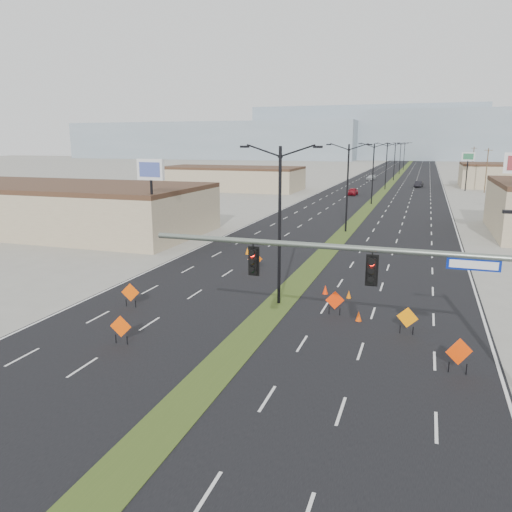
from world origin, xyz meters
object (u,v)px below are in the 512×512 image
(streetlight_5, at_px, (400,157))
(car_mid, at_px, (419,184))
(car_far, at_px, (371,178))
(construction_sign_3, at_px, (335,301))
(car_left, at_px, (353,192))
(construction_sign_0, at_px, (121,327))
(streetlight_2, at_px, (373,172))
(cone_1, at_px, (359,316))
(cone_3, at_px, (247,251))
(construction_sign_2, at_px, (255,260))
(construction_sign_1, at_px, (130,293))
(cone_0, at_px, (325,290))
(streetlight_6, at_px, (404,155))
(signal_mast, at_px, (420,286))
(pole_sign_west, at_px, (151,177))
(streetlight_0, at_px, (280,221))
(streetlight_1, at_px, (347,185))
(construction_sign_5, at_px, (407,319))
(streetlight_4, at_px, (395,160))
(cone_2, at_px, (349,294))
(streetlight_3, at_px, (386,165))
(construction_sign_4, at_px, (459,353))
(pole_sign_east_far, at_px, (468,160))

(streetlight_5, distance_m, car_mid, 48.41)
(car_far, distance_m, construction_sign_3, 113.72)
(car_left, relative_size, car_mid, 0.97)
(construction_sign_0, bearing_deg, car_left, 81.73)
(streetlight_2, relative_size, cone_1, 16.34)
(car_left, height_order, cone_3, car_left)
(streetlight_5, distance_m, construction_sign_0, 149.18)
(construction_sign_2, relative_size, cone_3, 2.41)
(construction_sign_1, relative_size, construction_sign_2, 0.99)
(cone_0, distance_m, cone_3, 13.64)
(streetlight_6, bearing_deg, car_left, -92.95)
(signal_mast, bearing_deg, pole_sign_west, 138.88)
(streetlight_0, height_order, streetlight_1, same)
(streetlight_0, bearing_deg, construction_sign_2, 119.21)
(streetlight_6, xyz_separation_m, construction_sign_5, (8.07, -170.85, -4.51))
(streetlight_4, bearing_deg, construction_sign_0, -92.78)
(construction_sign_5, height_order, pole_sign_west, pole_sign_west)
(construction_sign_1, xyz_separation_m, cone_2, (12.83, 6.26, -0.64))
(streetlight_2, distance_m, construction_sign_2, 48.94)
(streetlight_5, relative_size, cone_0, 15.55)
(car_far, distance_m, pole_sign_west, 101.93)
(streetlight_3, bearing_deg, construction_sign_0, -93.61)
(car_far, xyz_separation_m, cone_0, (8.44, -109.28, -0.32))
(cone_2, bearing_deg, car_left, 97.81)
(streetlight_3, bearing_deg, car_left, -109.45)
(streetlight_5, height_order, construction_sign_2, streetlight_5)
(signal_mast, xyz_separation_m, construction_sign_4, (1.90, 2.95, -3.79))
(car_left, height_order, construction_sign_5, construction_sign_5)
(pole_sign_east_far, bearing_deg, streetlight_1, -84.50)
(streetlight_2, xyz_separation_m, cone_3, (-6.82, -43.00, -5.09))
(streetlight_3, relative_size, car_left, 2.40)
(streetlight_6, bearing_deg, streetlight_1, -90.00)
(streetlight_0, relative_size, car_mid, 2.32)
(cone_2, bearing_deg, signal_mast, -70.62)
(construction_sign_2, bearing_deg, streetlight_3, 64.16)
(car_mid, bearing_deg, cone_1, -83.04)
(car_left, height_order, cone_0, car_left)
(pole_sign_west, bearing_deg, cone_0, -16.94)
(streetlight_5, height_order, construction_sign_1, streetlight_5)
(streetlight_4, relative_size, streetlight_6, 1.00)
(streetlight_5, distance_m, car_far, 28.76)
(streetlight_6, bearing_deg, cone_1, -88.20)
(construction_sign_3, height_order, cone_3, construction_sign_3)
(streetlight_2, bearing_deg, streetlight_6, 90.00)
(signal_mast, bearing_deg, cone_0, 115.11)
(streetlight_1, distance_m, car_mid, 64.86)
(car_far, height_order, cone_1, car_far)
(signal_mast, xyz_separation_m, streetlight_4, (-8.56, 122.00, 0.63))
(signal_mast, height_order, construction_sign_0, signal_mast)
(streetlight_2, distance_m, streetlight_5, 84.00)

